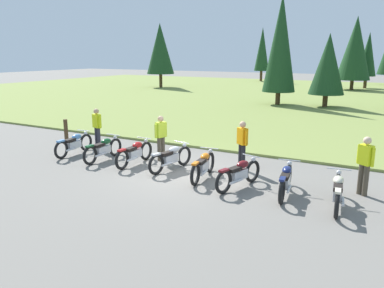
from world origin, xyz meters
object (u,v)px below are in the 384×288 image
at_px(motorcycle_red, 135,153).
at_px(motorcycle_navy, 286,180).
at_px(motorcycle_orange, 203,165).
at_px(motorcycle_maroon, 239,173).
at_px(motorcycle_british_green, 103,149).
at_px(rider_checking_bike, 242,142).
at_px(rider_in_hivis_vest, 97,126).
at_px(motorcycle_cream, 338,191).
at_px(rider_with_back_turned, 365,162).
at_px(motorcycle_sky_blue, 74,144).
at_px(trail_marker_post, 66,132).
at_px(rider_near_row_end, 161,135).
at_px(motorcycle_silver, 171,157).

xyz_separation_m(motorcycle_red, motorcycle_navy, (5.54, -0.42, 0.00)).
relative_size(motorcycle_orange, motorcycle_maroon, 1.02).
relative_size(motorcycle_british_green, rider_checking_bike, 1.26).
relative_size(motorcycle_orange, rider_in_hivis_vest, 1.25).
xyz_separation_m(motorcycle_maroon, rider_in_hivis_vest, (-7.02, 1.72, 0.51)).
height_order(motorcycle_british_green, motorcycle_cream, same).
distance_m(motorcycle_british_green, motorcycle_orange, 4.24).
bearing_deg(rider_checking_bike, rider_in_hivis_vest, -179.49).
xyz_separation_m(motorcycle_navy, rider_with_back_turned, (1.89, 1.05, 0.51)).
xyz_separation_m(motorcycle_red, rider_with_back_turned, (7.42, 0.63, 0.51)).
height_order(motorcycle_maroon, rider_with_back_turned, rider_with_back_turned).
bearing_deg(rider_with_back_turned, motorcycle_red, -175.15).
bearing_deg(rider_with_back_turned, motorcycle_cream, -110.57).
bearing_deg(motorcycle_british_green, motorcycle_navy, -2.74).
relative_size(motorcycle_sky_blue, trail_marker_post, 1.93).
distance_m(motorcycle_navy, rider_near_row_end, 5.22).
xyz_separation_m(motorcycle_silver, motorcycle_navy, (4.06, -0.50, 0.00)).
xyz_separation_m(motorcycle_cream, rider_with_back_turned, (0.49, 1.30, 0.51)).
height_order(motorcycle_silver, rider_with_back_turned, rider_with_back_turned).
distance_m(motorcycle_red, trail_marker_post, 4.76).
distance_m(motorcycle_red, rider_checking_bike, 3.82).
height_order(motorcycle_navy, rider_with_back_turned, rider_with_back_turned).
bearing_deg(rider_checking_bike, trail_marker_post, -179.16).
bearing_deg(motorcycle_orange, motorcycle_sky_blue, 177.80).
bearing_deg(motorcycle_red, motorcycle_orange, -4.75).
relative_size(motorcycle_red, trail_marker_post, 1.93).
relative_size(motorcycle_silver, motorcycle_cream, 0.99).
bearing_deg(rider_in_hivis_vest, rider_checking_bike, 0.51).
distance_m(motorcycle_sky_blue, motorcycle_silver, 4.41).
bearing_deg(motorcycle_red, rider_near_row_end, 60.89).
relative_size(rider_near_row_end, trail_marker_post, 1.54).
xyz_separation_m(motorcycle_maroon, motorcycle_navy, (1.37, 0.06, 0.00)).
xyz_separation_m(motorcycle_red, rider_checking_bike, (3.56, 1.29, 0.51)).
xyz_separation_m(motorcycle_cream, rider_in_hivis_vest, (-9.79, 1.90, 0.51)).
bearing_deg(motorcycle_navy, motorcycle_cream, -9.78).
xyz_separation_m(motorcycle_sky_blue, motorcycle_navy, (8.47, -0.41, 0.00)).
distance_m(motorcycle_cream, rider_near_row_end, 6.64).
distance_m(motorcycle_sky_blue, motorcycle_orange, 5.80).
bearing_deg(motorcycle_red, motorcycle_cream, -5.48).
distance_m(motorcycle_red, motorcycle_cream, 6.97).
xyz_separation_m(motorcycle_maroon, rider_near_row_end, (-3.65, 1.41, 0.51)).
distance_m(motorcycle_red, motorcycle_orange, 2.87).
xyz_separation_m(motorcycle_orange, rider_with_back_turned, (4.56, 0.87, 0.51)).
bearing_deg(rider_with_back_turned, motorcycle_navy, -150.84).
height_order(rider_checking_bike, trail_marker_post, rider_checking_bike).
relative_size(motorcycle_sky_blue, motorcycle_cream, 1.00).
xyz_separation_m(rider_near_row_end, rider_checking_bike, (3.04, 0.37, 0.00)).
relative_size(motorcycle_maroon, motorcycle_navy, 0.98).
relative_size(motorcycle_sky_blue, motorcycle_navy, 1.00).
distance_m(rider_near_row_end, rider_checking_bike, 3.06).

